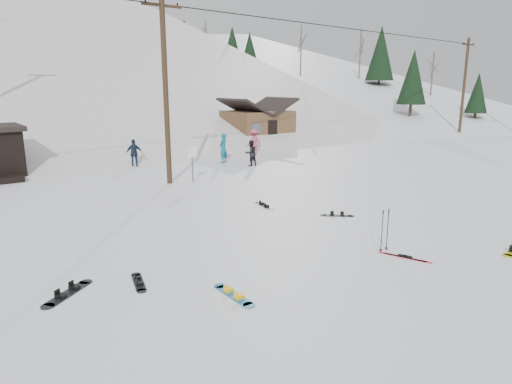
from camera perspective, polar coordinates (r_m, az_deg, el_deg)
ground at (r=11.39m, az=12.39°, el=-12.32°), size 200.00×200.00×0.00m
ski_slope at (r=64.37m, az=-28.23°, el=-3.46°), size 60.00×85.24×65.97m
ridge_right at (r=74.58m, az=2.39°, el=1.07°), size 45.66×93.98×54.59m
treeline_right at (r=65.67m, az=5.54°, el=9.05°), size 20.00×60.00×10.00m
utility_pole at (r=22.86m, az=-11.25°, el=12.63°), size 2.00×0.26×9.00m
utility_pole_right at (r=48.08m, az=24.57°, el=11.96°), size 2.00×0.26×9.00m
trail_sign at (r=23.27m, az=-7.97°, el=4.34°), size 0.50×0.09×1.85m
cabin at (r=38.37m, az=0.20°, el=8.30°), size 5.39×4.40×3.77m
hero_snowboard at (r=11.04m, az=-2.79°, el=-12.70°), size 0.29×1.53×0.11m
hero_skis at (r=13.92m, az=18.14°, el=-7.74°), size 0.58×1.46×0.08m
ski_poles at (r=14.07m, az=15.80°, el=-4.59°), size 0.35×0.09×1.29m
board_scatter_a at (r=11.98m, az=-22.47°, el=-11.58°), size 1.39×1.11×0.12m
board_scatter_b at (r=12.05m, az=-14.46°, el=-10.83°), size 0.51×1.26×0.09m
board_scatter_d at (r=17.56m, az=10.10°, el=-2.88°), size 1.00×0.96×0.09m
board_scatter_f at (r=18.73m, az=1.01°, el=-1.64°), size 0.51×1.42×0.10m
skier_teal at (r=28.80m, az=-4.12°, el=5.48°), size 0.82×0.72×1.88m
skier_dark at (r=27.70m, az=-0.65°, el=4.88°), size 0.77×0.60×1.57m
skier_pink at (r=32.03m, az=-0.26°, el=6.26°), size 1.19×0.71×1.82m
skier_navy at (r=28.19m, az=-14.97°, el=4.69°), size 1.07×0.69×1.68m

